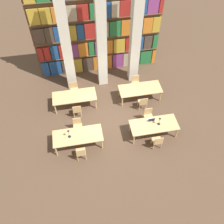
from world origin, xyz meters
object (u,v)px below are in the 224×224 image
(reading_table_1, at_px, (154,125))
(reading_table_3, at_px, (140,89))
(chair_1, at_px, (78,125))
(chair_7, at_px, (136,82))
(chair_5, at_px, (74,89))
(pillar_left, at_px, (65,40))
(chair_2, at_px, (158,141))
(reading_table_0, at_px, (78,136))
(laptop, at_px, (151,120))
(chair_3, at_px, (148,116))
(reading_table_2, at_px, (74,97))
(pillar_center, at_px, (101,37))
(chair_6, at_px, (143,102))
(pillar_right, at_px, (136,33))
(desk_lamp_0, at_px, (69,132))
(chair_4, at_px, (77,110))
(chair_0, at_px, (81,153))
(desk_lamp_1, at_px, (160,120))

(reading_table_1, distance_m, reading_table_3, 2.42)
(chair_1, distance_m, chair_7, 4.20)
(reading_table_3, relative_size, chair_7, 2.55)
(chair_5, distance_m, reading_table_3, 3.54)
(pillar_left, xyz_separation_m, chair_2, (3.50, -4.85, -2.52))
(reading_table_0, relative_size, chair_1, 2.55)
(reading_table_0, relative_size, laptop, 7.00)
(chair_3, relative_size, reading_table_2, 0.39)
(pillar_left, bearing_deg, laptop, -47.84)
(reading_table_0, bearing_deg, pillar_left, 89.49)
(pillar_center, xyz_separation_m, chair_1, (-1.74, -3.30, -2.52))
(pillar_left, bearing_deg, chair_2, -54.21)
(reading_table_2, bearing_deg, reading_table_0, -91.45)
(reading_table_2, distance_m, chair_6, 3.55)
(pillar_center, bearing_deg, reading_table_2, -137.68)
(chair_1, bearing_deg, pillar_center, -117.77)
(chair_3, height_order, chair_5, same)
(pillar_right, bearing_deg, reading_table_3, -90.04)
(chair_3, relative_size, chair_7, 1.00)
(laptop, relative_size, reading_table_2, 0.14)
(desk_lamp_0, relative_size, reading_table_2, 0.23)
(reading_table_1, xyz_separation_m, reading_table_3, (-0.03, 2.42, 0.00))
(chair_2, xyz_separation_m, reading_table_3, (-0.00, 3.18, 0.19))
(chair_2, height_order, reading_table_2, chair_2)
(chair_2, bearing_deg, laptop, 92.63)
(desk_lamp_0, height_order, chair_7, desk_lamp_0)
(chair_4, distance_m, reading_table_3, 3.50)
(chair_2, height_order, chair_6, same)
(chair_0, height_order, desk_lamp_0, desk_lamp_0)
(chair_0, distance_m, chair_3, 3.79)
(laptop, bearing_deg, reading_table_0, 4.08)
(chair_1, height_order, laptop, laptop)
(chair_6, distance_m, chair_7, 1.52)
(chair_2, distance_m, chair_6, 2.42)
(chair_3, relative_size, chair_6, 1.00)
(chair_3, distance_m, laptop, 0.56)
(chair_3, relative_size, desk_lamp_1, 1.86)
(chair_2, relative_size, chair_5, 1.00)
(reading_table_0, distance_m, reading_table_3, 4.26)
(chair_0, distance_m, laptop, 3.60)
(reading_table_1, xyz_separation_m, chair_5, (-3.46, 3.28, -0.19))
(laptop, height_order, reading_table_2, laptop)
(reading_table_0, distance_m, chair_5, 3.26)
(chair_2, relative_size, reading_table_3, 0.39)
(reading_table_3, xyz_separation_m, chair_6, (-0.04, -0.76, -0.19))
(pillar_left, relative_size, pillar_center, 1.00)
(reading_table_2, relative_size, reading_table_3, 1.00)
(chair_1, height_order, reading_table_1, chair_1)
(reading_table_1, bearing_deg, laptop, 105.48)
(reading_table_3, distance_m, chair_6, 0.78)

